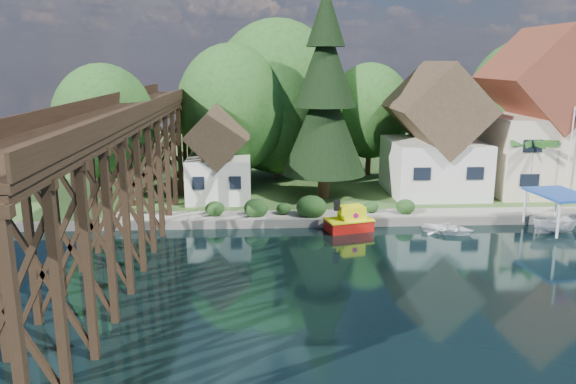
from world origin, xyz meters
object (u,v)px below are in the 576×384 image
house_left (435,139)px  shed (219,159)px  tugboat (349,221)px  boat_canopy (557,216)px  trestle_bridge (128,161)px  palm_tree (533,145)px  boat_white_a (448,228)px  house_center (538,122)px  conifer (325,99)px  flagpole (573,145)px

house_left → shed: 18.11m
tugboat → boat_canopy: boat_canopy is taller
trestle_bridge → palm_tree: bearing=13.8°
house_left → boat_white_a: 11.08m
house_left → boat_canopy: house_left is taller
trestle_bridge → tugboat: bearing=7.1°
tugboat → boat_white_a: tugboat is taller
shed → boat_white_a: bearing=-27.2°
palm_tree → boat_white_a: (-8.55, -6.31, -4.76)m
house_center → boat_canopy: size_ratio=2.97×
conifer → boat_white_a: conifer is taller
house_center → conifer: 18.68m
house_left → palm_tree: size_ratio=2.08×
trestle_bridge → flagpole: 33.24m
shed → flagpole: size_ratio=1.03×
boat_white_a → boat_canopy: boat_canopy is taller
flagpole → trestle_bridge: bearing=-168.5°
shed → conifer: 9.75m
house_left → shed: house_left is taller
tugboat → boat_white_a: (6.69, -0.82, -0.33)m
house_center → tugboat: 20.74m
shed → conifer: conifer is taller
shed → conifer: (8.53, 0.18, 4.73)m
palm_tree → boat_white_a: bearing=-143.6°
boat_canopy → shed: bearing=159.7°
trestle_bridge → house_center: (32.00, 11.33, 1.07)m
boat_white_a → boat_canopy: size_ratio=0.74×
conifer → palm_tree: bearing=-7.7°
house_left → palm_tree: house_left is taller
house_center → palm_tree: house_center is taller
trestle_bridge → house_center: house_center is taller
shed → conifer: bearing=1.2°
tugboat → boat_canopy: (14.10, -1.19, 0.51)m
conifer → tugboat: 11.04m
palm_tree → tugboat: 16.80m
shed → boat_white_a: size_ratio=2.26×
tugboat → shed: bearing=141.6°
conifer → boat_canopy: 18.96m
boat_white_a → shed: bearing=88.2°
tugboat → conifer: bearing=97.1°
house_center → tugboat: house_center is taller
flagpole → boat_white_a: 13.58m
house_center → shed: size_ratio=1.77×
flagpole → tugboat: bearing=-165.2°
house_left → shed: (-18.00, -1.50, -1.31)m
trestle_bridge → house_left: size_ratio=4.01×
house_left → house_center: bearing=3.2°
palm_tree → tugboat: size_ratio=1.49×
conifer → house_left: bearing=7.9°
conifer → flagpole: conifer is taller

